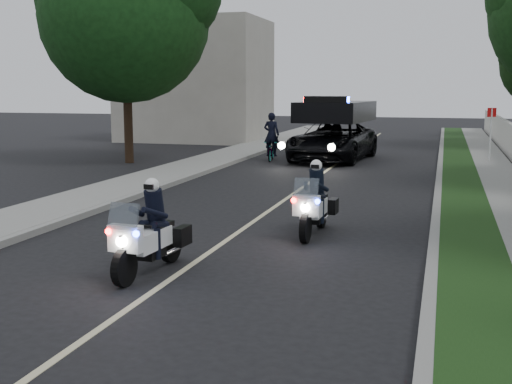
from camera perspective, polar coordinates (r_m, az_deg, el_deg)
ground at (r=11.64m, az=-5.72°, el=-6.40°), size 120.00×120.00×0.00m
curb_right at (r=20.62m, az=15.64°, el=0.33°), size 0.20×60.00×0.15m
grass_verge at (r=20.63m, az=17.58°, el=0.26°), size 1.20×60.00×0.16m
sidewalk_right at (r=20.71m, az=21.17°, el=0.10°), size 1.40×60.00×0.16m
curb_left at (r=22.23m, az=-5.99°, el=1.24°), size 0.20×60.00×0.15m
sidewalk_left at (r=22.66m, az=-8.57°, el=1.34°), size 2.00×60.00×0.16m
building_far at (r=39.07m, az=-5.29°, el=9.66°), size 8.00×6.00×7.00m
lane_marking at (r=21.06m, az=4.41°, el=0.63°), size 0.12×50.00×0.01m
police_moto_left at (r=11.27m, az=-9.22°, el=-6.99°), size 0.80×1.94×1.62m
police_moto_right at (r=14.02m, az=5.08°, el=-3.71°), size 0.71×1.90×1.60m
police_suv at (r=28.37m, az=6.70°, el=2.78°), size 3.41×6.32×2.95m
bicycle at (r=28.00m, az=1.35°, el=2.75°), size 0.77×1.66×0.84m
cyclist at (r=28.00m, az=1.35°, el=2.75°), size 0.68×0.47×1.86m
sign_post at (r=28.13m, az=19.67°, el=2.25°), size 0.47×0.47×2.38m
tree_left_near at (r=27.75m, az=-10.99°, el=2.53°), size 6.98×6.98×11.42m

